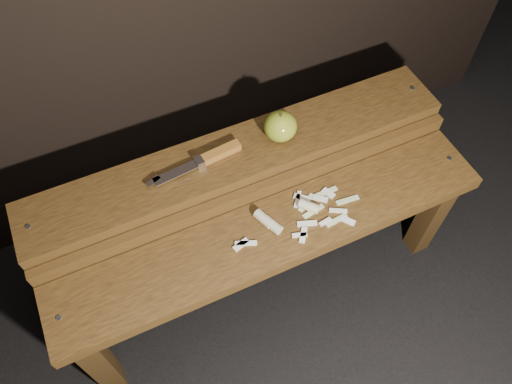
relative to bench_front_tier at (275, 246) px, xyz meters
name	(u,v)px	position (x,y,z in m)	size (l,w,h in m)	color
ground	(264,280)	(0.00, 0.06, -0.35)	(60.00, 60.00, 0.00)	black
bench_front_tier	(275,246)	(0.00, 0.00, 0.00)	(1.20, 0.20, 0.42)	#35210D
bench_rear_tier	(240,171)	(0.00, 0.23, 0.06)	(1.20, 0.21, 0.50)	#35210D
apple	(280,126)	(0.12, 0.23, 0.19)	(0.09, 0.09, 0.09)	olive
knife	(210,157)	(-0.08, 0.24, 0.16)	(0.27, 0.05, 0.02)	brown
apple_scraps	(292,216)	(0.06, 0.03, 0.08)	(0.37, 0.16, 0.03)	beige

